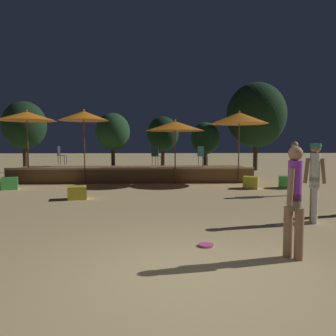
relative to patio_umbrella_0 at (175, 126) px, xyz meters
The scene contains 22 objects.
ground_plane 10.10m from the patio_umbrella_0, 92.77° to the right, with size 120.00×120.00×0.00m, color tan.
wooden_deck 3.17m from the patio_umbrella_0, 142.61° to the left, with size 10.60×2.67×0.68m.
patio_umbrella_0 is the anchor object (origin of this frame).
patio_umbrella_1 3.84m from the patio_umbrella_0, behind, with size 2.09×2.09×3.14m.
patio_umbrella_2 2.76m from the patio_umbrella_0, ahead, with size 2.46×2.46×3.11m.
patio_umbrella_3 6.31m from the patio_umbrella_0, behind, with size 2.43×2.43×3.14m.
cube_seat_0 3.91m from the patio_umbrella_0, 31.10° to the right, with size 0.69×0.69×0.45m.
cube_seat_1 6.81m from the patio_umbrella_0, 166.55° to the right, with size 0.72×0.72×0.45m.
cube_seat_2 4.96m from the patio_umbrella_0, 21.52° to the right, with size 0.69×0.69×0.46m.
cube_seat_3 5.50m from the patio_umbrella_0, 130.34° to the right, with size 0.65×0.65×0.39m.
person_1 9.46m from the patio_umbrella_0, 83.30° to the right, with size 0.38×0.39×1.63m.
person_2 5.22m from the patio_umbrella_0, 43.34° to the right, with size 0.30×0.44×1.76m.
person_3 7.69m from the patio_umbrella_0, 70.97° to the right, with size 0.46×0.29×1.69m.
bistro_chair_0 1.81m from the patio_umbrella_0, 127.12° to the left, with size 0.46×0.46×0.90m.
bistro_chair_1 5.97m from the patio_umbrella_0, 157.79° to the left, with size 0.40×0.40×0.90m.
bistro_chair_2 2.09m from the patio_umbrella_0, 40.32° to the left, with size 0.47×0.47×0.90m.
frisbee_disc 8.96m from the patio_umbrella_0, 90.53° to the right, with size 0.25×0.25×0.03m.
background_tree_0 11.33m from the patio_umbrella_0, 90.84° to the left, with size 2.40×2.40×3.82m.
background_tree_1 11.20m from the patio_umbrella_0, 110.28° to the left, with size 2.50×2.50×3.98m.
background_tree_2 10.52m from the patio_umbrella_0, 144.60° to the left, with size 2.55×2.55×4.22m.
background_tree_3 8.97m from the patio_umbrella_0, 72.69° to the left, with size 1.99×1.99×3.19m.
background_tree_4 9.09m from the patio_umbrella_0, 50.97° to the left, with size 3.77×3.77×5.62m.
Camera 1 is at (-0.47, -4.04, 1.65)m, focal length 35.00 mm.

